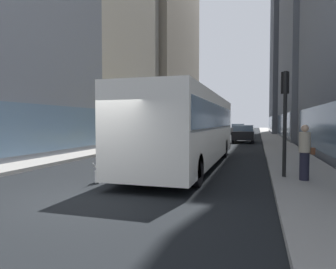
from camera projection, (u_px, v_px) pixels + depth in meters
ground_plane at (227, 136)px, 41.00m from camera, size 120.00×120.00×0.00m
sidewalk_left at (186, 135)px, 42.63m from camera, size 2.40×110.00×0.15m
sidewalk_right at (271, 136)px, 39.37m from camera, size 2.40×110.00×0.15m
building_left_far at (155, 43)px, 48.21m from camera, size 10.35×20.95×29.32m
building_right_far at (309, 55)px, 48.45m from camera, size 11.62×14.24×25.32m
transit_bus at (189, 125)px, 13.12m from camera, size 2.78×11.53×3.05m
car_yellow_taxi at (148, 139)px, 19.57m from camera, size 1.80×4.55×1.62m
car_grey_wagon at (238, 129)px, 45.87m from camera, size 1.95×4.03×1.62m
car_black_suv at (244, 134)px, 28.17m from camera, size 1.89×4.56×1.62m
car_white_van at (214, 129)px, 48.84m from camera, size 1.71×4.16×1.62m
dalmatian_dog at (102, 166)px, 9.66m from camera, size 0.22×0.96×0.72m
pedestrian_with_handbag at (305, 152)px, 9.11m from camera, size 0.45×0.34×1.69m
traffic_light_near at (285, 106)px, 9.72m from camera, size 0.24×0.40×3.40m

